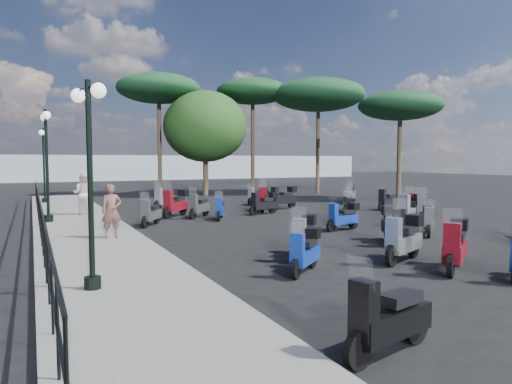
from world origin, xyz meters
name	(u,v)px	position (x,y,z in m)	size (l,w,h in m)	color
ground	(286,229)	(0.00, 0.00, 0.00)	(120.00, 120.00, 0.00)	black
sidewalk	(81,227)	(-6.50, 3.00, 0.07)	(3.00, 30.00, 0.15)	#625F5D
railing	(39,206)	(-7.80, 2.80, 0.90)	(0.04, 26.04, 1.10)	black
lamp_post_0	(90,171)	(-7.08, -5.47, 2.22)	(0.50, 1.03, 3.64)	black
lamp_post_1	(47,158)	(-7.47, 4.54, 2.50)	(0.33, 1.21, 4.11)	black
lamp_post_2	(44,160)	(-7.38, 13.08, 2.41)	(0.43, 1.15, 3.95)	black
woman	(112,211)	(-5.93, -0.14, 0.94)	(0.58, 0.38, 1.59)	brown
pedestrian_far	(83,193)	(-6.07, 6.37, 1.03)	(0.85, 0.66, 1.75)	beige
scooter_0	(388,320)	(-4.14, -9.65, 0.46)	(1.63, 0.64, 1.32)	black
scooter_1	(305,252)	(-2.80, -5.67, 0.45)	(1.25, 1.06, 1.19)	black
scooter_2	(304,238)	(-1.99, -4.35, 0.50)	(1.29, 1.30, 1.33)	black
scooter_3	(151,214)	(-4.12, 2.75, 0.44)	(1.01, 1.38, 1.28)	black
scooter_4	(199,207)	(-1.75, 4.24, 0.45)	(1.25, 1.22, 1.31)	black
scooter_5	(176,204)	(-2.52, 5.02, 0.56)	(1.47, 1.43, 1.49)	black
scooter_7	(404,240)	(-0.12, -5.79, 0.53)	(1.68, 0.93, 1.42)	black
scooter_8	(393,226)	(1.36, -3.84, 0.52)	(1.00, 1.57, 1.37)	black
scooter_9	(220,209)	(-1.16, 3.33, 0.42)	(0.84, 1.38, 1.20)	black
scooter_10	(264,204)	(1.26, 4.14, 0.48)	(1.57, 0.66, 1.27)	black
scooter_11	(165,199)	(-2.16, 8.14, 0.49)	(1.41, 1.25, 1.41)	black
scooter_13	(455,246)	(0.23, -6.96, 0.54)	(1.58, 1.15, 1.43)	black
scooter_14	(349,211)	(2.92, 0.19, 0.48)	(0.98, 1.44, 1.28)	black
scooter_15	(343,217)	(1.57, -1.22, 0.46)	(1.52, 0.57, 1.22)	black
scooter_16	(264,199)	(1.91, 5.43, 0.56)	(1.13, 1.68, 1.48)	black
scooter_17	(283,198)	(3.12, 5.67, 0.55)	(1.78, 0.81, 1.45)	black
scooter_20	(428,221)	(3.39, -3.24, 0.45)	(1.16, 1.19, 1.20)	black
scooter_21	(410,207)	(6.03, 0.20, 0.48)	(1.24, 1.36, 1.38)	black
scooter_22	(348,202)	(5.50, 3.61, 0.42)	(1.15, 1.13, 1.21)	black
scooter_23	(254,197)	(2.81, 8.26, 0.42)	(1.26, 1.04, 1.22)	black
scooter_26	(412,209)	(4.89, -1.06, 0.55)	(1.77, 0.87, 1.46)	black
scooter_27	(422,209)	(5.53, -0.94, 0.53)	(1.42, 1.31, 1.41)	black
scooter_28	(387,201)	(7.44, 3.08, 0.46)	(1.60, 0.76, 1.32)	black
scooter_29	(350,195)	(7.87, 6.49, 0.49)	(1.20, 1.33, 1.30)	black
broadleaf_tree	(205,127)	(2.74, 15.75, 4.70)	(5.70, 5.70, 7.13)	#38281E
pine_0	(253,92)	(6.82, 16.75, 7.42)	(5.33, 5.33, 8.40)	#38281E
pine_1	(318,95)	(10.80, 14.07, 7.10)	(6.72, 6.72, 8.30)	#38281E
pine_2	(159,89)	(0.04, 17.57, 7.30)	(5.75, 5.75, 8.34)	#38281E
pine_3	(400,106)	(12.06, 7.18, 5.66)	(5.04, 5.04, 6.57)	#38281E
distant_hills	(103,168)	(0.00, 45.00, 1.50)	(70.00, 8.00, 3.00)	gray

